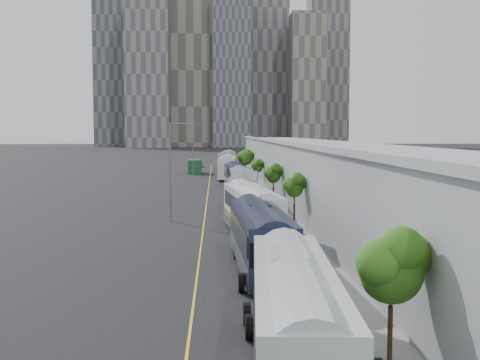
{
  "coord_description": "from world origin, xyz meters",
  "views": [
    {
      "loc": [
        -0.41,
        -14.16,
        8.2
      ],
      "look_at": [
        2.19,
        50.5,
        3.0
      ],
      "focal_mm": 45.0,
      "sensor_mm": 36.0,
      "label": 1
    }
  ],
  "objects": [
    {
      "name": "bus_3",
      "position": [
        2.55,
        48.39,
        1.68
      ],
      "size": [
        3.79,
        13.81,
        3.99
      ],
      "rotation": [
        0.0,
        0.0,
        -0.08
      ],
      "color": "gray",
      "rests_on": "ground"
    },
    {
      "name": "tree_3",
      "position": [
        6.04,
        78.3,
        2.83
      ],
      "size": [
        1.52,
        1.52,
        3.63
      ],
      "color": "black",
      "rests_on": "ground"
    },
    {
      "name": "tree_4",
      "position": [
        5.39,
        103.36,
        3.43
      ],
      "size": [
        2.82,
        2.82,
        4.85
      ],
      "color": "black",
      "rests_on": "ground"
    },
    {
      "name": "lane_line",
      "position": [
        -1.5,
        55.0,
        0.01
      ],
      "size": [
        0.12,
        160.0,
        0.02
      ],
      "primitive_type": "cube",
      "color": "gold",
      "rests_on": "ground"
    },
    {
      "name": "street_lamp_near",
      "position": [
        -4.39,
        40.75,
        5.2
      ],
      "size": [
        2.04,
        0.22,
        9.02
      ],
      "color": "#59595E",
      "rests_on": "ground"
    },
    {
      "name": "shipping_container",
      "position": [
        -4.54,
        104.16,
        1.38
      ],
      "size": [
        2.46,
        6.34,
        2.76
      ],
      "primitive_type": "cube",
      "rotation": [
        0.0,
        0.0,
        0.0
      ],
      "color": "#134022",
      "rests_on": "ground"
    },
    {
      "name": "bus_0",
      "position": [
        2.21,
        5.58,
        1.64
      ],
      "size": [
        3.49,
        13.46,
        3.89
      ],
      "rotation": [
        0.0,
        0.0,
        -0.06
      ],
      "color": "silver",
      "rests_on": "ground"
    },
    {
      "name": "bus_2",
      "position": [
        2.37,
        32.43,
        1.69
      ],
      "size": [
        4.13,
        13.91,
        4.01
      ],
      "rotation": [
        0.0,
        0.0,
        0.1
      ],
      "color": "silver",
      "rests_on": "ground"
    },
    {
      "name": "depot",
      "position": [
        12.99,
        55.0,
        3.51
      ],
      "size": [
        12.45,
        160.4,
        7.2
      ],
      "color": "gray",
      "rests_on": "ground"
    },
    {
      "name": "skyline",
      "position": [
        -2.9,
        324.16,
        50.85
      ],
      "size": [
        145.0,
        64.0,
        120.0
      ],
      "color": "slate",
      "rests_on": "ground"
    },
    {
      "name": "bus_5",
      "position": [
        2.51,
        74.28,
        1.49
      ],
      "size": [
        3.3,
        12.25,
        3.54
      ],
      "rotation": [
        0.0,
        0.0,
        0.07
      ],
      "color": "black",
      "rests_on": "ground"
    },
    {
      "name": "bus_8",
      "position": [
        1.97,
        116.97,
        1.71
      ],
      "size": [
        4.13,
        14.06,
        4.05
      ],
      "rotation": [
        0.0,
        0.0,
        -0.1
      ],
      "color": "#A1A2AB",
      "rests_on": "ground"
    },
    {
      "name": "bus_1",
      "position": [
        2.19,
        20.76,
        1.63
      ],
      "size": [
        3.21,
        13.3,
        3.86
      ],
      "rotation": [
        0.0,
        0.0,
        0.04
      ],
      "color": "#151C30",
      "rests_on": "ground"
    },
    {
      "name": "tree_1",
      "position": [
        6.07,
        35.07,
        3.64
      ],
      "size": [
        1.45,
        1.45,
        4.44
      ],
      "color": "black",
      "rests_on": "ground"
    },
    {
      "name": "bus_6",
      "position": [
        1.61,
        90.4,
        1.73
      ],
      "size": [
        3.57,
        14.13,
        4.09
      ],
      "rotation": [
        0.0,
        0.0,
        -0.05
      ],
      "color": "silver",
      "rests_on": "ground"
    },
    {
      "name": "street_lamp_far",
      "position": [
        -4.44,
        97.72,
        5.53
      ],
      "size": [
        2.04,
        0.22,
        9.66
      ],
      "color": "#59595E",
      "rests_on": "ground"
    },
    {
      "name": "sidewalk",
      "position": [
        9.0,
        55.0,
        0.06
      ],
      "size": [
        10.0,
        170.0,
        0.12
      ],
      "primitive_type": "cube",
      "color": "gray",
      "rests_on": "ground"
    },
    {
      "name": "suv",
      "position": [
        -4.97,
        126.43,
        0.76
      ],
      "size": [
        2.65,
        5.53,
        1.52
      ],
      "primitive_type": "imported",
      "rotation": [
        0.0,
        0.0,
        0.02
      ],
      "color": "black",
      "rests_on": "ground"
    },
    {
      "name": "bus_4",
      "position": [
        2.69,
        61.76,
        1.52
      ],
      "size": [
        2.76,
        12.32,
        3.6
      ],
      "rotation": [
        0.0,
        0.0,
        -0.01
      ],
      "color": "gray",
      "rests_on": "ground"
    },
    {
      "name": "tree_2",
      "position": [
        5.99,
        52.33,
        3.5
      ],
      "size": [
        1.63,
        1.63,
        4.36
      ],
      "color": "black",
      "rests_on": "ground"
    },
    {
      "name": "tree_0",
      "position": [
        5.68,
        6.17,
        3.65
      ],
      "size": [
        2.24,
        2.24,
        4.79
      ],
      "color": "black",
      "rests_on": "ground"
    },
    {
      "name": "bus_7",
      "position": [
        2.0,
        105.96,
        1.62
      ],
      "size": [
        3.59,
        13.32,
        3.85
      ],
      "rotation": [
        0.0,
        0.0,
        -0.07
      ],
      "color": "slate",
      "rests_on": "ground"
    }
  ]
}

